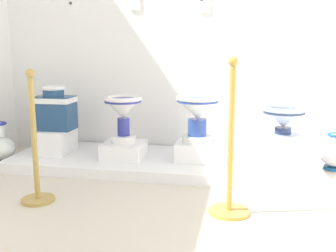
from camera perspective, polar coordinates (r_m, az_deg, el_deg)
The scene contains 16 objects.
display_platform at distance 3.77m, azimuth -0.97°, elevation -5.20°, with size 2.83×0.95×0.09m, color white.
plinth_block_tall_cobalt at distance 4.05m, azimuth -15.68°, elevation -2.07°, with size 0.29×0.37×0.23m, color white.
antique_toilet_tall_cobalt at distance 4.00m, azimuth -15.91°, elevation 2.43°, with size 0.38×0.25×0.42m.
plinth_block_broad_patterned at distance 3.76m, azimuth -6.30°, elevation -3.44°, with size 0.37×0.36×0.14m, color white.
antique_toilet_broad_patterned at distance 3.69m, azimuth -6.42°, elevation 2.25°, with size 0.35×0.35×0.43m.
plinth_block_leftmost at distance 3.64m, azimuth 4.13°, elevation -3.67°, with size 0.37×0.28×0.17m, color white.
antique_toilet_leftmost at distance 3.57m, azimuth 4.22°, elevation 2.11°, with size 0.38×0.38×0.42m.
plinth_block_squat_floral at distance 3.65m, azimuth 15.93°, elevation -3.52°, with size 0.34×0.39×0.23m, color white.
antique_toilet_squat_floral at distance 3.59m, azimuth 16.18°, elevation 1.08°, with size 0.38×0.38×0.28m.
info_placard_first at distance 4.43m, azimuth -13.29°, elevation 16.13°, with size 0.11×0.01×0.14m.
info_placard_second at distance 4.21m, azimuth -4.73°, elevation 17.11°, with size 0.10×0.01×0.14m.
info_placard_third at distance 4.08m, azimuth 5.27°, elevation 16.91°, with size 0.10×0.01×0.15m.
decorative_vase_spare at distance 4.23m, azimuth -22.87°, elevation -2.70°, with size 0.29×0.29×0.40m.
decorative_vase_corner at distance 3.99m, azimuth 22.67°, elevation -3.81°, with size 0.25×0.25×0.34m.
stanchion_post_near_left at distance 3.03m, azimuth -18.37°, elevation -4.89°, with size 0.24×0.24×0.96m.
stanchion_post_near_right at distance 2.70m, azimuth 8.84°, elevation -6.50°, with size 0.28×0.28×1.05m.
Camera 1 is at (2.53, -0.96, 1.09)m, focal length 42.70 mm.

